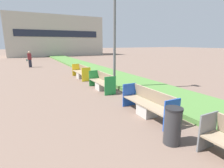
{
  "coord_description": "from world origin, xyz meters",
  "views": [
    {
      "loc": [
        -2.9,
        2.37,
        2.54
      ],
      "look_at": [
        0.9,
        9.7,
        0.6
      ],
      "focal_mm": 28.0,
      "sensor_mm": 36.0,
      "label": 1
    }
  ],
  "objects_px": {
    "bench_blue_frame": "(148,105)",
    "bench_green_frame": "(102,83)",
    "pedestrian_walking": "(30,59)",
    "litter_bin": "(173,126)",
    "bench_yellow_frame": "(81,73)",
    "street_lamp_post": "(115,10)"
  },
  "relations": [
    {
      "from": "bench_green_frame",
      "to": "bench_yellow_frame",
      "type": "bearing_deg",
      "value": 89.96
    },
    {
      "from": "bench_blue_frame",
      "to": "street_lamp_post",
      "type": "distance_m",
      "value": 5.31
    },
    {
      "from": "bench_blue_frame",
      "to": "bench_green_frame",
      "type": "height_order",
      "value": "same"
    },
    {
      "from": "bench_green_frame",
      "to": "street_lamp_post",
      "type": "distance_m",
      "value": 3.84
    },
    {
      "from": "litter_bin",
      "to": "pedestrian_walking",
      "type": "xyz_separation_m",
      "value": [
        -2.44,
        17.73,
        0.38
      ]
    },
    {
      "from": "litter_bin",
      "to": "bench_yellow_frame",
      "type": "bearing_deg",
      "value": 86.37
    },
    {
      "from": "litter_bin",
      "to": "street_lamp_post",
      "type": "height_order",
      "value": "street_lamp_post"
    },
    {
      "from": "bench_green_frame",
      "to": "pedestrian_walking",
      "type": "xyz_separation_m",
      "value": [
        -3.04,
        12.02,
        0.5
      ]
    },
    {
      "from": "bench_yellow_frame",
      "to": "bench_blue_frame",
      "type": "bearing_deg",
      "value": -90.01
    },
    {
      "from": "litter_bin",
      "to": "pedestrian_walking",
      "type": "bearing_deg",
      "value": 97.84
    },
    {
      "from": "litter_bin",
      "to": "street_lamp_post",
      "type": "distance_m",
      "value": 6.63
    },
    {
      "from": "bench_blue_frame",
      "to": "bench_green_frame",
      "type": "distance_m",
      "value": 3.99
    },
    {
      "from": "litter_bin",
      "to": "street_lamp_post",
      "type": "bearing_deg",
      "value": 77.39
    },
    {
      "from": "bench_yellow_frame",
      "to": "street_lamp_post",
      "type": "distance_m",
      "value": 5.56
    },
    {
      "from": "street_lamp_post",
      "to": "pedestrian_walking",
      "type": "relative_size",
      "value": 4.4
    },
    {
      "from": "street_lamp_post",
      "to": "pedestrian_walking",
      "type": "bearing_deg",
      "value": 106.48
    },
    {
      "from": "bench_blue_frame",
      "to": "pedestrian_walking",
      "type": "bearing_deg",
      "value": 100.75
    },
    {
      "from": "bench_green_frame",
      "to": "pedestrian_walking",
      "type": "height_order",
      "value": "pedestrian_walking"
    },
    {
      "from": "bench_yellow_frame",
      "to": "litter_bin",
      "type": "relative_size",
      "value": 2.51
    },
    {
      "from": "bench_blue_frame",
      "to": "litter_bin",
      "type": "relative_size",
      "value": 2.4
    },
    {
      "from": "bench_blue_frame",
      "to": "pedestrian_walking",
      "type": "distance_m",
      "value": 16.3
    },
    {
      "from": "litter_bin",
      "to": "pedestrian_walking",
      "type": "distance_m",
      "value": 17.9
    }
  ]
}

